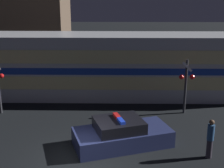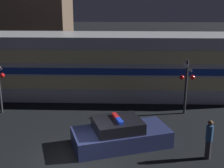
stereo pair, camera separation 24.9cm
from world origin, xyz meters
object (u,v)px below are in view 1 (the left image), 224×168
object	(u,v)px
train	(105,66)
police_car	(122,134)
crossing_signal_near	(186,83)
pedestrian	(210,138)

from	to	relation	value
train	police_car	size ratio (longest dim) A/B	4.34
police_car	train	bearing A→B (deg)	79.74
police_car	crossing_signal_near	size ratio (longest dim) A/B	1.51
train	pedestrian	distance (m)	9.24
train	police_car	xyz separation A→B (m)	(1.01, -6.91, -1.50)
crossing_signal_near	police_car	bearing A→B (deg)	-132.70
police_car	pedestrian	xyz separation A→B (m)	(3.57, -1.03, 0.35)
pedestrian	crossing_signal_near	distance (m)	4.97
police_car	pedestrian	bearing A→B (deg)	-34.64
police_car	pedestrian	world-z (taller)	pedestrian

